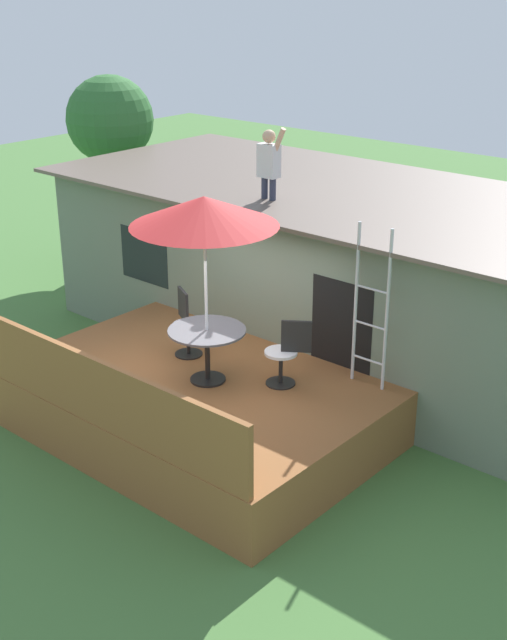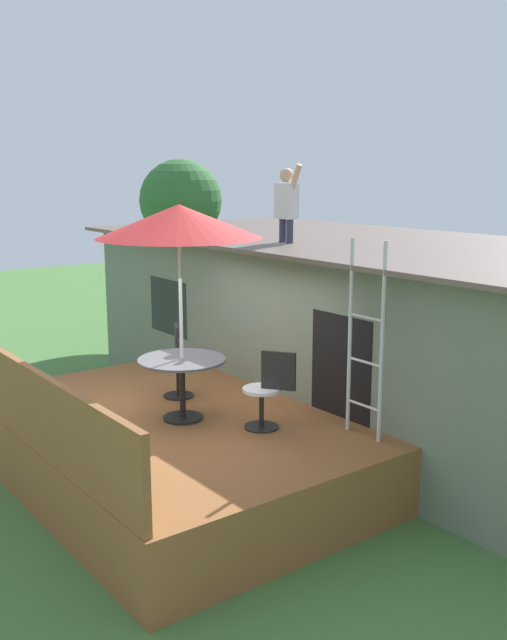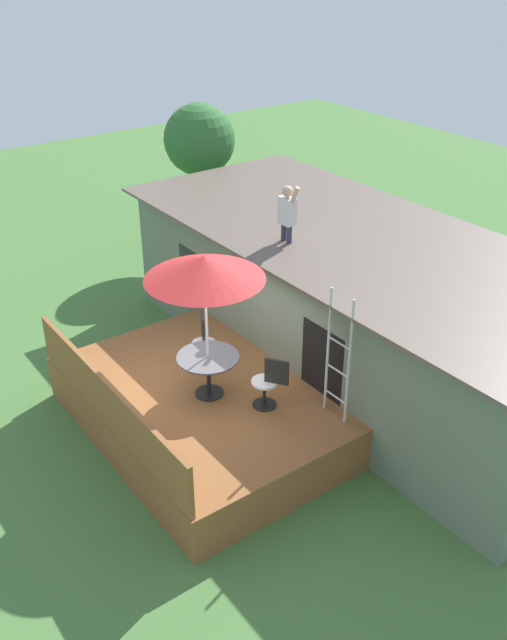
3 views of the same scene
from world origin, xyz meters
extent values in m
plane|color=#477538|center=(0.00, 0.00, 0.00)|extent=(40.00, 40.00, 0.00)
cube|color=slate|center=(0.00, 3.60, 1.32)|extent=(10.00, 4.00, 2.64)
cube|color=#66564C|center=(0.00, 3.60, 2.67)|extent=(10.50, 4.50, 0.06)
cube|color=black|center=(-2.73, 1.61, 1.55)|extent=(1.10, 0.03, 0.90)
cube|color=black|center=(1.25, 1.61, 1.05)|extent=(1.00, 0.03, 2.00)
cube|color=brown|center=(0.00, 0.00, 0.40)|extent=(5.02, 3.49, 0.80)
cube|color=brown|center=(0.00, -1.69, 1.25)|extent=(4.92, 0.08, 0.90)
cylinder|color=black|center=(0.17, 0.06, 0.82)|extent=(0.48, 0.48, 0.03)
cylinder|color=black|center=(0.17, 0.06, 1.17)|extent=(0.07, 0.07, 0.71)
cylinder|color=#4C4C51|center=(0.17, 0.06, 1.53)|extent=(1.04, 1.04, 0.03)
cylinder|color=silver|center=(0.17, 0.06, 2.00)|extent=(0.04, 0.04, 2.40)
cone|color=red|center=(0.17, 0.06, 3.15)|extent=(1.90, 1.90, 0.38)
cylinder|color=silver|center=(1.62, 1.37, 1.90)|extent=(0.04, 0.04, 2.20)
cylinder|color=silver|center=(2.10, 1.37, 1.90)|extent=(0.04, 0.04, 2.20)
cylinder|color=silver|center=(1.86, 1.37, 1.15)|extent=(0.48, 0.03, 0.03)
cylinder|color=silver|center=(1.86, 1.37, 1.65)|extent=(0.48, 0.03, 0.03)
cylinder|color=silver|center=(1.86, 1.37, 2.15)|extent=(0.48, 0.03, 0.03)
cylinder|color=silver|center=(1.86, 1.37, 2.65)|extent=(0.48, 0.03, 0.03)
cylinder|color=#33384C|center=(-0.80, 2.39, 2.87)|extent=(0.10, 0.10, 0.34)
cylinder|color=#33384C|center=(-0.64, 2.39, 2.87)|extent=(0.10, 0.10, 0.34)
cube|color=silver|center=(-0.72, 2.39, 3.29)|extent=(0.32, 0.20, 0.50)
sphere|color=tan|center=(-0.72, 2.39, 3.65)|extent=(0.20, 0.20, 0.20)
cylinder|color=tan|center=(-0.54, 2.39, 3.59)|extent=(0.26, 0.08, 0.44)
cylinder|color=black|center=(-0.61, 0.47, 0.81)|extent=(0.40, 0.40, 0.02)
cylinder|color=black|center=(-0.61, 0.47, 1.03)|extent=(0.06, 0.06, 0.44)
cylinder|color=silver|center=(-0.61, 0.47, 1.26)|extent=(0.44, 0.44, 0.04)
cube|color=black|center=(-0.79, 0.57, 1.50)|extent=(0.37, 0.22, 0.44)
cylinder|color=black|center=(0.98, 0.62, 0.81)|extent=(0.40, 0.40, 0.02)
cylinder|color=black|center=(0.98, 0.62, 1.03)|extent=(0.06, 0.06, 0.44)
cylinder|color=silver|center=(0.98, 0.62, 1.26)|extent=(0.44, 0.44, 0.04)
cube|color=black|center=(1.14, 0.73, 1.50)|extent=(0.35, 0.26, 0.44)
cylinder|color=brown|center=(-6.55, 4.23, 1.35)|extent=(0.34, 0.34, 2.69)
sphere|color=#2D662D|center=(-6.55, 4.23, 3.06)|extent=(1.82, 1.82, 1.82)
camera|label=1|loc=(7.31, -7.28, 5.93)|focal=47.41mm
camera|label=2|loc=(7.17, -4.23, 3.71)|focal=40.32mm
camera|label=3|loc=(8.31, -5.00, 7.58)|focal=38.63mm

